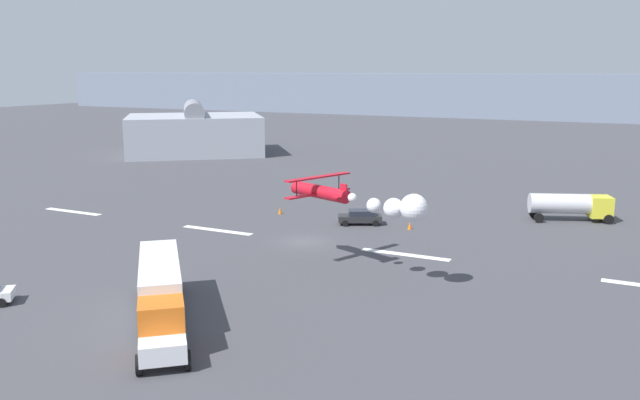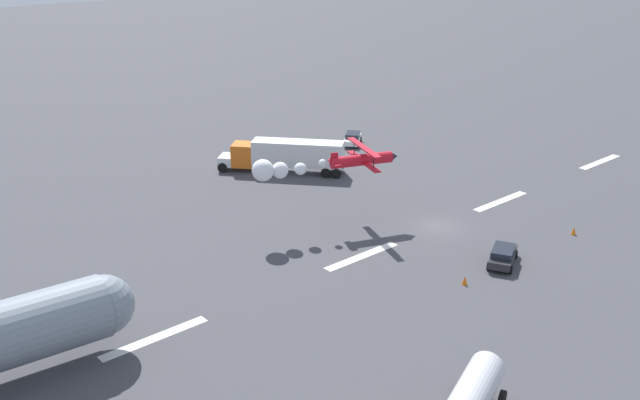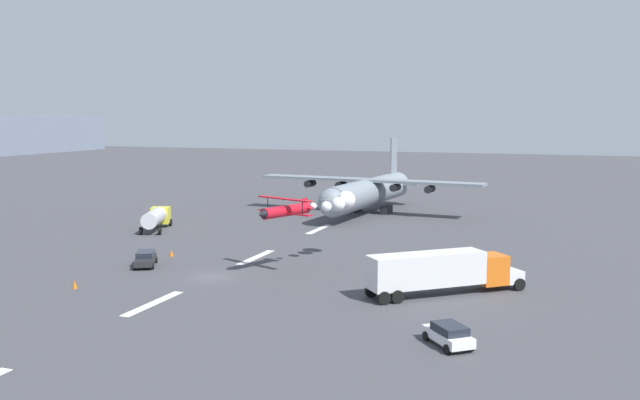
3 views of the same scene
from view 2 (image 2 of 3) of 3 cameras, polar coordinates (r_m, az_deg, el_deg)
The scene contains 11 objects.
ground_plane at distance 67.61m, azimuth 9.42°, elevation -2.10°, with size 440.00×440.00×0.00m, color #424247.
runway_stripe_1 at distance 91.13m, azimuth 21.58°, elevation 2.86°, with size 8.00×0.90×0.01m, color white.
runway_stripe_2 at distance 74.97m, azimuth 14.31°, elevation -0.10°, with size 8.00×0.90×0.01m, color white.
runway_stripe_3 at distance 60.95m, azimuth 3.39°, elevation -4.52°, with size 8.00×0.90×0.01m, color white.
runway_stripe_4 at distance 50.86m, azimuth -13.13°, elevation -10.75°, with size 8.00×0.90×0.01m, color white.
stunt_biplane_red at distance 64.27m, azimuth -0.71°, elevation 2.80°, with size 13.58×7.52×2.11m.
semi_truck_orange at distance 80.74m, azimuth -2.79°, elevation 3.70°, with size 11.40×12.67×3.70m.
followme_car_yellow at distance 91.50m, azimuth 2.63°, elevation 4.97°, with size 4.32×4.00×1.52m.
airport_staff_sedan at distance 61.11m, azimuth 14.49°, elevation -4.30°, with size 4.78×3.62×1.52m.
traffic_cone_near at distance 68.85m, azimuth 19.73°, elevation -2.34°, with size 0.44×0.44×0.75m, color orange.
traffic_cone_far at distance 57.28m, azimuth 11.56°, elevation -6.33°, with size 0.44×0.44×0.75m, color orange.
Camera 2 is at (48.32, 39.14, 26.54)m, focal length 39.81 mm.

